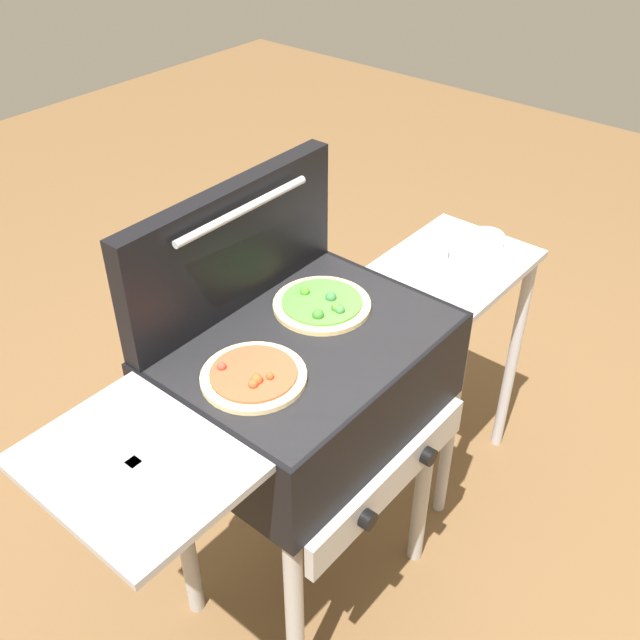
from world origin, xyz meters
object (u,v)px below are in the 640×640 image
object	(u,v)px
pizza_veggie	(322,304)
topping_bowl_far	(428,250)
prep_table	(448,324)
topping_bowl_near	(486,241)
pizza_pepperoni	(253,376)
grill	(304,390)

from	to	relation	value
pizza_veggie	topping_bowl_far	size ratio (longest dim) A/B	1.95
prep_table	topping_bowl_near	xyz separation A→B (m)	(0.12, -0.03, 0.25)
pizza_pepperoni	topping_bowl_near	distance (m)	0.96
pizza_veggie	prep_table	bearing A→B (deg)	-4.79
grill	pizza_pepperoni	world-z (taller)	pizza_pepperoni
pizza_veggie	prep_table	size ratio (longest dim) A/B	0.29
grill	prep_table	xyz separation A→B (m)	(0.67, 0.00, -0.20)
pizza_pepperoni	prep_table	world-z (taller)	pizza_pepperoni
prep_table	grill	bearing A→B (deg)	-179.63
topping_bowl_near	topping_bowl_far	xyz separation A→B (m)	(-0.15, 0.10, -0.00)
grill	pizza_pepperoni	size ratio (longest dim) A/B	4.34
topping_bowl_far	pizza_veggie	bearing A→B (deg)	-176.69
prep_table	pizza_pepperoni	bearing A→B (deg)	-179.36
topping_bowl_far	grill	bearing A→B (deg)	-172.89
pizza_pepperoni	pizza_veggie	xyz separation A→B (m)	(0.29, 0.06, 0.00)
pizza_pepperoni	topping_bowl_far	size ratio (longest dim) A/B	1.87
grill	topping_bowl_near	xyz separation A→B (m)	(0.79, -0.02, 0.05)
pizza_veggie	topping_bowl_near	size ratio (longest dim) A/B	2.35
prep_table	topping_bowl_far	size ratio (longest dim) A/B	6.65
topping_bowl_near	grill	bearing A→B (deg)	178.21
grill	pizza_veggie	world-z (taller)	pizza_veggie
pizza_veggie	topping_bowl_far	world-z (taller)	pizza_veggie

